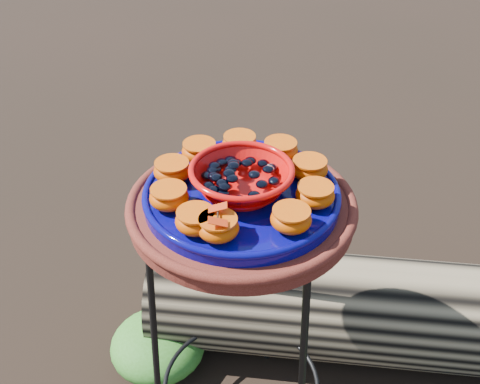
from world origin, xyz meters
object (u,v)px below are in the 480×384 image
(terracotta_saucer, at_px, (242,209))
(cobalt_plate, at_px, (242,197))
(driftwood_log, at_px, (442,317))
(red_bowl, at_px, (242,180))
(plant_stand, at_px, (241,331))

(terracotta_saucer, xyz_separation_m, cobalt_plate, (0.00, 0.00, 0.03))
(driftwood_log, bearing_deg, cobalt_plate, -138.62)
(cobalt_plate, height_order, red_bowl, red_bowl)
(plant_stand, distance_m, cobalt_plate, 0.40)
(plant_stand, xyz_separation_m, driftwood_log, (0.47, 0.41, -0.19))
(red_bowl, height_order, driftwood_log, red_bowl)
(cobalt_plate, bearing_deg, plant_stand, 0.00)
(plant_stand, xyz_separation_m, red_bowl, (0.00, 0.00, 0.44))
(plant_stand, relative_size, red_bowl, 3.56)
(red_bowl, bearing_deg, driftwood_log, 41.38)
(plant_stand, bearing_deg, red_bowl, 0.00)
(plant_stand, xyz_separation_m, cobalt_plate, (0.00, 0.00, 0.40))
(cobalt_plate, relative_size, driftwood_log, 0.23)
(red_bowl, bearing_deg, cobalt_plate, 0.00)
(plant_stand, bearing_deg, terracotta_saucer, 0.00)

